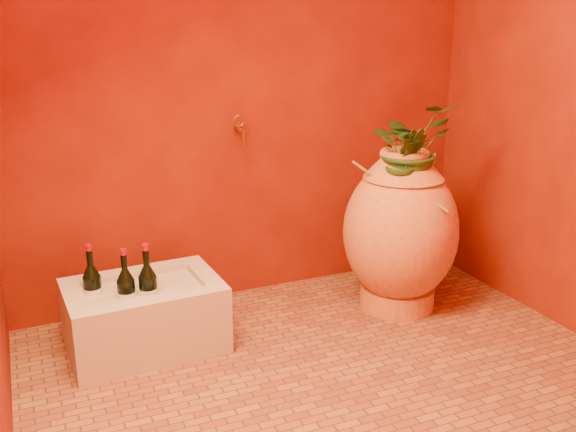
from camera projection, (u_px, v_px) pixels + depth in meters
name	position (u px, v px, depth m)	size (l,w,h in m)	color
floor	(334.00, 378.00, 2.70)	(2.50, 2.50, 0.00)	brown
wall_back	(247.00, 59.00, 3.20)	(2.50, 0.02, 2.50)	#621105
amphora	(400.00, 231.00, 3.25)	(0.60, 0.60, 0.83)	orange
stone_basin	(145.00, 317.00, 2.91)	(0.70, 0.49, 0.31)	beige
wine_bottle_a	(148.00, 292.00, 2.82)	(0.08, 0.08, 0.34)	black
wine_bottle_b	(127.00, 295.00, 2.80)	(0.08, 0.08, 0.33)	black
wine_bottle_c	(93.00, 291.00, 2.84)	(0.08, 0.08, 0.34)	black
wall_tap	(240.00, 128.00, 3.21)	(0.06, 0.13, 0.15)	olive
plant_main	(410.00, 147.00, 3.11)	(0.40, 0.35, 0.44)	#234E1B
plant_side	(405.00, 162.00, 3.05)	(0.19, 0.15, 0.34)	#234E1B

